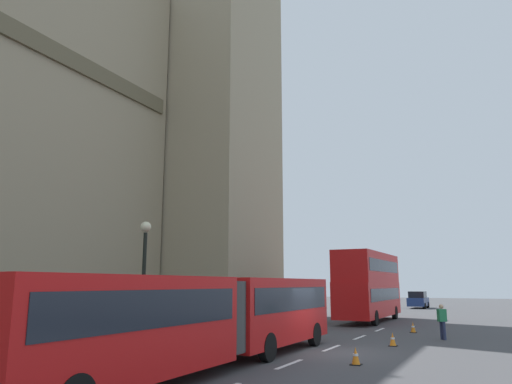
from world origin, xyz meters
TOP-DOWN VIEW (x-y plane):
  - ground_plane at (0.00, 0.00)m, footprint 160.00×160.00m
  - lane_centre_marking at (-3.41, 0.00)m, footprint 29.80×0.16m
  - articulated_bus at (-5.29, 1.99)m, footprint 16.47×2.54m
  - double_decker_bus at (16.35, 2.00)m, footprint 10.41×2.54m
  - sedan_lead at (37.94, 1.76)m, footprint 4.40×1.86m
  - traffic_cone_west at (-2.51, -2.06)m, footprint 0.36×0.36m
  - traffic_cone_middle at (3.07, -2.20)m, footprint 0.36×0.36m
  - traffic_cone_east at (9.54, -2.06)m, footprint 0.36×0.36m
  - street_lamp at (-3.36, 6.50)m, footprint 0.44×0.44m
  - pedestrian_near_cones at (6.68, -3.92)m, footprint 0.44×0.46m

SIDE VIEW (x-z plane):
  - ground_plane at x=0.00m, z-range 0.00..0.00m
  - lane_centre_marking at x=-3.41m, z-range 0.00..0.01m
  - traffic_cone_west at x=-2.51m, z-range -0.01..0.57m
  - traffic_cone_middle at x=3.07m, z-range -0.01..0.57m
  - traffic_cone_east at x=9.54m, z-range -0.01..0.57m
  - pedestrian_near_cones at x=6.68m, z-range 0.07..1.76m
  - sedan_lead at x=37.94m, z-range -0.01..1.84m
  - articulated_bus at x=-5.29m, z-range 0.30..3.20m
  - double_decker_bus at x=16.35m, z-range 0.26..5.16m
  - street_lamp at x=-3.36m, z-range 0.42..5.69m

